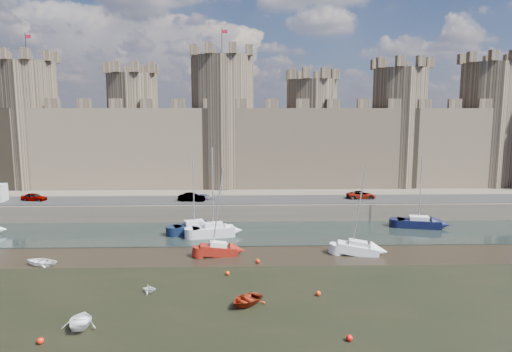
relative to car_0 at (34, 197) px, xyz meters
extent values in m
plane|color=black|center=(25.98, -34.10, -3.13)|extent=(160.00, 160.00, 0.00)
cube|color=black|center=(25.98, -10.10, -3.09)|extent=(160.00, 12.00, 0.08)
cube|color=#4C443A|center=(25.98, 25.90, -1.88)|extent=(160.00, 60.00, 2.50)
cube|color=black|center=(25.98, -0.10, -0.58)|extent=(160.00, 7.00, 0.10)
cube|color=#42382B|center=(25.98, 13.90, 6.37)|extent=(100.00, 9.00, 14.00)
cylinder|color=#42382B|center=(-6.02, 13.90, 10.37)|extent=(10.00, 10.00, 22.00)
cylinder|color=black|center=(-6.02, 13.90, 23.87)|extent=(0.10, 0.10, 5.00)
cube|color=maroon|center=(-5.52, 13.90, 25.67)|extent=(1.00, 0.03, 0.60)
cylinder|color=#42382B|center=(11.98, 13.90, 9.37)|extent=(9.00, 9.00, 20.00)
cylinder|color=#42382B|center=(27.98, 13.90, 10.87)|extent=(11.00, 11.00, 23.00)
cylinder|color=black|center=(27.98, 13.90, 24.87)|extent=(0.10, 0.10, 5.00)
cube|color=maroon|center=(28.48, 13.90, 26.67)|extent=(1.00, 0.03, 0.60)
cylinder|color=#42382B|center=(43.98, 13.90, 8.87)|extent=(9.00, 9.00, 19.00)
cylinder|color=#42382B|center=(59.98, 13.90, 9.87)|extent=(10.00, 10.00, 21.00)
cylinder|color=#42382B|center=(75.98, 13.90, 10.37)|extent=(10.00, 10.00, 22.00)
imported|color=gray|center=(0.00, 0.00, 0.00)|extent=(3.91, 2.05, 1.27)
imported|color=gray|center=(23.85, -1.04, 0.02)|extent=(4.14, 1.91, 1.31)
imported|color=gray|center=(25.56, 0.02, -0.10)|extent=(3.94, 2.51, 1.06)
imported|color=gray|center=(49.89, 0.32, -0.02)|extent=(4.51, 2.18, 1.24)
cube|color=black|center=(25.18, -10.17, -2.47)|extent=(5.78, 3.80, 1.18)
cube|color=silver|center=(25.18, -10.17, -1.61)|extent=(2.75, 2.19, 0.53)
cylinder|color=silver|center=(25.18, -10.17, 2.93)|extent=(0.14, 0.14, 9.62)
cube|color=silver|center=(27.77, -11.82, -2.43)|extent=(5.60, 3.11, 1.24)
cube|color=silver|center=(27.77, -11.82, -1.53)|extent=(2.60, 1.90, 0.57)
cylinder|color=silver|center=(27.77, -11.82, 3.28)|extent=(0.14, 0.14, 10.17)
cube|color=black|center=(55.80, -7.98, -2.51)|extent=(6.05, 3.49, 1.09)
cube|color=silver|center=(55.80, -7.98, -1.72)|extent=(2.82, 2.10, 0.49)
cylinder|color=silver|center=(55.80, -7.98, 2.48)|extent=(0.14, 0.14, 8.89)
cube|color=maroon|center=(28.81, -19.37, -2.60)|extent=(4.40, 2.25, 1.07)
cube|color=silver|center=(28.81, -19.37, -1.82)|extent=(2.02, 1.41, 0.49)
cylinder|color=silver|center=(28.81, -19.37, 2.31)|extent=(0.14, 0.14, 8.75)
cube|color=white|center=(44.46, -19.39, -2.59)|extent=(4.85, 2.57, 1.08)
cube|color=silver|center=(44.46, -19.39, -1.81)|extent=(2.24, 1.59, 0.49)
cylinder|color=silver|center=(44.46, -19.39, 2.38)|extent=(0.14, 0.14, 8.86)
imported|color=white|center=(19.41, -35.93, -2.79)|extent=(2.94, 3.73, 0.70)
imported|color=white|center=(23.22, -29.78, -2.77)|extent=(1.76, 1.65, 0.74)
imported|color=maroon|center=(31.81, -32.61, -2.77)|extent=(4.12, 4.27, 0.72)
imported|color=white|center=(10.42, -22.10, -2.82)|extent=(3.36, 2.61, 0.64)
sphere|color=red|center=(30.03, -25.63, -2.92)|extent=(0.43, 0.43, 0.43)
sphere|color=red|center=(38.99, -38.83, -2.90)|extent=(0.47, 0.47, 0.47)
sphere|color=red|center=(33.11, -22.10, -2.90)|extent=(0.48, 0.48, 0.48)
sphere|color=red|center=(17.53, -38.61, -2.90)|extent=(0.48, 0.48, 0.48)
sphere|color=#F4340A|center=(38.12, -30.86, -2.91)|extent=(0.45, 0.45, 0.45)
camera|label=1|loc=(31.60, -68.60, 12.82)|focal=32.00mm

